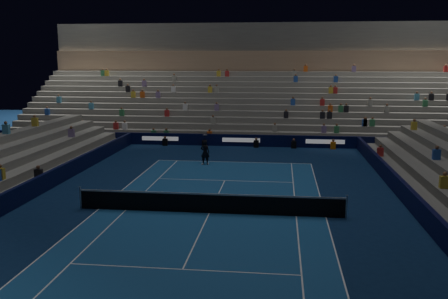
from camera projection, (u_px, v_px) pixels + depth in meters
name	position (u px, v px, depth m)	size (l,w,h in m)	color
ground	(209.00, 213.00, 23.21)	(90.00, 90.00, 0.00)	#0B2044
court_surface	(209.00, 213.00, 23.21)	(10.97, 23.77, 0.01)	navy
sponsor_barrier_far	(241.00, 140.00, 41.19)	(44.00, 0.25, 1.00)	black
sponsor_barrier_east	(421.00, 210.00, 22.01)	(0.25, 37.00, 1.00)	black
sponsor_barrier_west	(17.00, 197.00, 24.23)	(0.25, 37.00, 1.00)	#080C32
grandstand_main	(249.00, 98.00, 49.85)	(44.00, 15.20, 11.20)	slate
tennis_net	(209.00, 203.00, 23.12)	(12.90, 0.10, 1.10)	#B2B2B7
tennis_player	(205.00, 152.00, 33.88)	(0.63, 0.41, 1.72)	black
broadcast_camera	(204.00, 143.00, 41.13)	(0.44, 0.85, 0.52)	black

